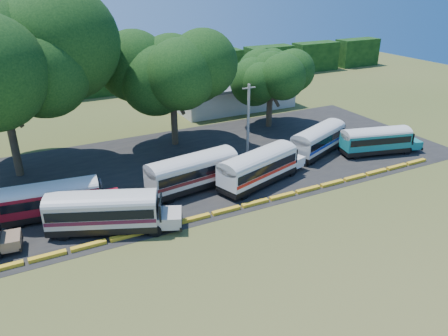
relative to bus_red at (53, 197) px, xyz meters
name	(u,v)px	position (x,y,z in m)	size (l,w,h in m)	color
ground	(216,221)	(12.01, -7.13, -1.85)	(160.00, 160.00, 0.00)	#364C19
asphalt_strip	(175,168)	(13.01, 4.87, -1.84)	(64.00, 24.00, 0.02)	black
curb	(211,214)	(12.01, -6.13, -1.70)	(53.70, 0.45, 0.30)	yellow
terminal_building	(234,95)	(30.01, 22.87, 0.18)	(19.00, 9.00, 4.00)	beige
treeline_backdrop	(92,78)	(12.01, 40.87, 1.15)	(130.00, 4.00, 6.00)	black
bus_red	(53,197)	(0.00, 0.00, 0.00)	(10.03, 3.55, 3.23)	black
bus_cream_west	(106,210)	(3.42, -4.47, 0.14)	(10.91, 6.57, 3.53)	black
bus_cream_east	(194,170)	(12.88, -0.67, 0.20)	(11.28, 4.20, 3.62)	black
bus_white_red	(259,166)	(19.04, -2.63, 0.18)	(11.24, 5.84, 3.60)	black
bus_white_blue	(319,138)	(29.56, 1.21, 0.06)	(10.46, 6.33, 3.38)	black
bus_teal	(377,139)	(35.50, -1.97, -0.02)	(10.02, 4.71, 3.20)	black
tree_center	(172,69)	(15.80, 11.99, 7.40)	(11.05, 11.05, 13.33)	#372C1B
tree_east	(271,75)	(29.96, 12.54, 5.27)	(8.37, 8.37, 10.24)	#372C1B
utility_pole	(248,121)	(21.61, 4.07, 2.53)	(1.60, 0.30, 8.54)	gray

